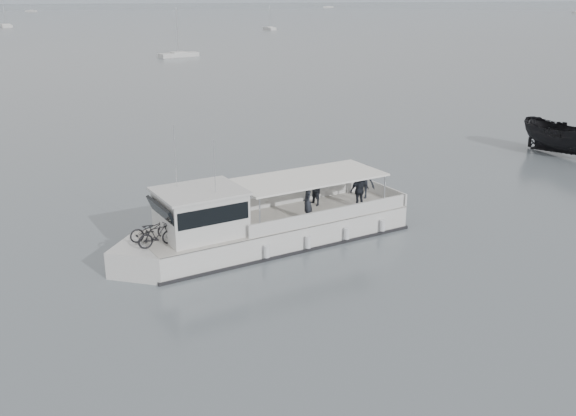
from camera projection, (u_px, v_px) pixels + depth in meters
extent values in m
plane|color=slate|center=(190.00, 253.00, 27.95)|extent=(1400.00, 1400.00, 0.00)
cube|color=silver|center=(277.00, 233.00, 29.00)|extent=(12.70, 6.86, 1.33)
cube|color=silver|center=(146.00, 260.00, 26.04)|extent=(3.17, 3.17, 1.33)
cube|color=beige|center=(277.00, 219.00, 28.79)|extent=(12.70, 6.86, 0.06)
cube|color=black|center=(277.00, 241.00, 29.13)|extent=(12.93, 7.04, 0.18)
cube|color=silver|center=(294.00, 197.00, 30.86)|extent=(7.83, 2.59, 0.61)
cube|color=silver|center=(331.00, 215.00, 28.29)|extent=(7.83, 2.59, 0.61)
cube|color=silver|center=(384.00, 192.00, 31.62)|extent=(1.10, 3.15, 0.61)
cube|color=silver|center=(200.00, 213.00, 26.71)|extent=(3.96, 3.63, 1.84)
cube|color=black|center=(164.00, 216.00, 25.90)|extent=(1.33, 2.61, 1.19)
cube|color=black|center=(200.00, 206.00, 26.61)|extent=(3.78, 3.61, 0.72)
cube|color=silver|center=(199.00, 191.00, 26.40)|extent=(4.22, 3.89, 0.10)
cube|color=white|center=(308.00, 177.00, 29.03)|extent=(7.57, 5.05, 0.08)
cylinder|color=silver|center=(260.00, 217.00, 26.56)|extent=(0.08, 0.08, 1.69)
cylinder|color=silver|center=(230.00, 198.00, 28.89)|extent=(0.08, 0.08, 1.69)
cylinder|color=silver|center=(384.00, 192.00, 29.71)|extent=(0.08, 0.08, 1.69)
cylinder|color=silver|center=(348.00, 178.00, 32.05)|extent=(0.08, 0.08, 1.69)
cylinder|color=silver|center=(175.00, 157.00, 26.42)|extent=(0.04, 0.04, 2.66)
cylinder|color=silver|center=(215.00, 167.00, 25.65)|extent=(0.04, 0.04, 2.25)
cylinder|color=silver|center=(267.00, 252.00, 26.78)|extent=(0.31, 0.31, 0.51)
cylinder|color=silver|center=(308.00, 242.00, 27.76)|extent=(0.31, 0.31, 0.51)
cylinder|color=silver|center=(347.00, 234.00, 28.75)|extent=(0.31, 0.31, 0.51)
cylinder|color=silver|center=(383.00, 225.00, 29.74)|extent=(0.31, 0.31, 0.51)
imported|color=black|center=(150.00, 229.00, 26.21)|extent=(1.86, 1.12, 0.92)
imported|color=black|center=(157.00, 235.00, 25.53)|extent=(1.68, 0.93, 0.97)
imported|color=#21252D|center=(308.00, 203.00, 28.25)|extent=(0.46, 0.66, 1.72)
imported|color=#21252D|center=(315.00, 188.00, 30.27)|extent=(0.93, 1.03, 1.72)
imported|color=#21252D|center=(360.00, 190.00, 29.98)|extent=(1.08, 0.67, 1.72)
imported|color=#21252D|center=(364.00, 182.00, 31.31)|extent=(1.28, 1.16, 1.72)
imported|color=black|center=(565.00, 138.00, 43.84)|extent=(4.64, 6.94, 2.51)
cube|color=silver|center=(576.00, 12.00, 303.00)|extent=(4.22, 7.00, 0.75)
cube|color=silver|center=(576.00, 12.00, 302.90)|extent=(2.53, 2.82, 0.45)
cube|color=silver|center=(6.00, 26.00, 193.87)|extent=(5.20, 9.34, 0.75)
cube|color=silver|center=(6.00, 25.00, 193.76)|extent=(3.26, 3.68, 0.45)
cylinder|color=silver|center=(3.00, 8.00, 192.18)|extent=(0.08, 0.08, 9.79)
cube|color=silver|center=(31.00, 11.00, 321.25)|extent=(5.80, 4.22, 0.75)
cube|color=silver|center=(31.00, 10.00, 321.15)|extent=(2.47, 2.31, 0.45)
cylinder|color=silver|center=(30.00, 4.00, 320.16)|extent=(0.08, 0.08, 6.17)
cube|color=silver|center=(269.00, 29.00, 180.02)|extent=(2.97, 5.55, 0.75)
cube|color=silver|center=(269.00, 27.00, 179.91)|extent=(1.90, 2.17, 0.45)
cylinder|color=silver|center=(269.00, 17.00, 178.97)|extent=(0.08, 0.08, 5.83)
cube|color=silver|center=(328.00, 7.00, 391.95)|extent=(6.24, 2.64, 0.75)
cube|color=silver|center=(328.00, 6.00, 391.85)|extent=(2.30, 1.93, 0.45)
cube|color=silver|center=(179.00, 55.00, 108.29)|extent=(7.04, 4.67, 0.75)
cube|color=silver|center=(179.00, 53.00, 108.19)|extent=(2.92, 2.67, 0.45)
cylinder|color=silver|center=(177.00, 31.00, 107.00)|extent=(0.08, 0.08, 7.41)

